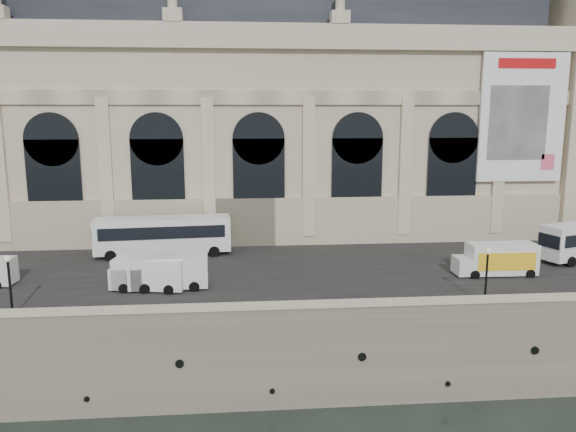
# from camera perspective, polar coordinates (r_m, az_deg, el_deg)

# --- Properties ---
(ground) EXTENTS (260.00, 260.00, 0.00)m
(ground) POSITION_cam_1_polar(r_m,az_deg,el_deg) (40.08, 4.44, -18.84)
(ground) COLOR black
(ground) RESTS_ON ground
(quay) EXTENTS (160.00, 70.00, 6.00)m
(quay) POSITION_cam_1_polar(r_m,az_deg,el_deg) (71.63, -0.06, -2.86)
(quay) COLOR gray
(quay) RESTS_ON ground
(street) EXTENTS (160.00, 24.00, 0.06)m
(street) POSITION_cam_1_polar(r_m,az_deg,el_deg) (50.65, 1.97, -5.04)
(street) COLOR #2D2D2D
(street) RESTS_ON quay
(parapet) EXTENTS (160.00, 1.40, 1.21)m
(parapet) POSITION_cam_1_polar(r_m,az_deg,el_deg) (37.84, 4.43, -9.63)
(parapet) COLOR gray
(parapet) RESTS_ON quay
(museum) EXTENTS (69.00, 18.70, 29.10)m
(museum) POSITION_cam_1_polar(r_m,az_deg,el_deg) (65.27, -5.07, 10.61)
(museum) COLOR beige
(museum) RESTS_ON quay
(bus_left) EXTENTS (12.90, 3.83, 3.75)m
(bus_left) POSITION_cam_1_polar(r_m,az_deg,el_deg) (54.84, -12.58, -1.84)
(bus_left) COLOR white
(bus_left) RESTS_ON quay
(van_b) EXTENTS (6.11, 2.72, 2.68)m
(van_b) POSITION_cam_1_polar(r_m,az_deg,el_deg) (44.91, -12.35, -5.56)
(van_b) COLOR white
(van_b) RESTS_ON quay
(van_c) EXTENTS (5.98, 3.12, 2.54)m
(van_c) POSITION_cam_1_polar(r_m,az_deg,el_deg) (45.02, -14.26, -5.70)
(van_c) COLOR white
(van_c) RESTS_ON quay
(box_truck) EXTENTS (6.83, 2.52, 2.74)m
(box_truck) POSITION_cam_1_polar(r_m,az_deg,el_deg) (50.61, 20.45, -4.15)
(box_truck) COLOR white
(box_truck) RESTS_ON quay
(lamp_left) EXTENTS (0.44, 0.44, 4.36)m
(lamp_left) POSITION_cam_1_polar(r_m,az_deg,el_deg) (41.86, -26.39, -6.50)
(lamp_left) COLOR black
(lamp_left) RESTS_ON quay
(lamp_right) EXTENTS (0.43, 0.43, 4.18)m
(lamp_right) POSITION_cam_1_polar(r_m,az_deg,el_deg) (42.47, 19.50, -5.88)
(lamp_right) COLOR black
(lamp_right) RESTS_ON quay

